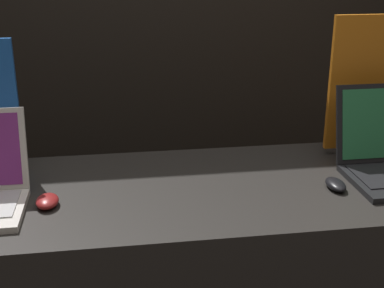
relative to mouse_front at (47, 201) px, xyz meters
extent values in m
cube|color=black|center=(0.46, 1.32, 0.40)|extent=(8.00, 0.05, 2.80)
ellipsoid|color=maroon|center=(0.00, 0.00, 0.00)|extent=(0.07, 0.10, 0.03)
ellipsoid|color=black|center=(0.92, -0.01, 0.00)|extent=(0.06, 0.11, 0.03)
cube|color=black|center=(1.17, 0.30, 0.00)|extent=(0.19, 0.07, 0.02)
cube|color=orange|center=(1.17, 0.30, 0.26)|extent=(0.34, 0.02, 0.50)
camera|label=1|loc=(0.22, -1.51, 0.72)|focal=50.00mm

